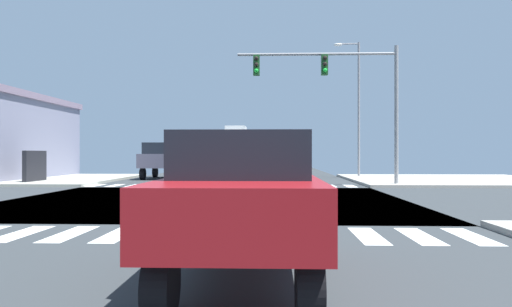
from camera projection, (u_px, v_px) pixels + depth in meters
name	position (u px, v px, depth m)	size (l,w,h in m)	color
ground	(206.00, 200.00, 16.83)	(90.00, 90.00, 0.05)	#2E3235
sidewalk_corner_ne	(451.00, 180.00, 28.35)	(12.00, 12.00, 0.14)	#A09B91
sidewalk_corner_nw	(25.00, 179.00, 29.29)	(12.00, 12.00, 0.14)	#A1A193
crosswalk_near	(143.00, 234.00, 9.54)	(13.50, 2.00, 0.01)	silver
crosswalk_far	(222.00, 186.00, 24.13)	(13.50, 2.00, 0.01)	silver
traffic_signal_mast	(335.00, 82.00, 23.80)	(8.07, 0.55, 7.05)	gray
street_lamp	(356.00, 98.00, 32.21)	(1.78, 0.32, 9.22)	gray
sedan_nearside_1	(244.00, 194.00, 6.05)	(1.80, 4.30, 1.88)	black
suv_farside_1	(198.00, 158.00, 27.71)	(1.96, 4.60, 2.34)	black
suv_crossing_2	(194.00, 156.00, 44.36)	(1.96, 4.60, 2.34)	black
sedan_queued_2	(209.00, 158.00, 54.78)	(1.80, 4.30, 1.88)	black
box_truck_leading_1	(236.00, 146.00, 55.03)	(2.40, 7.20, 4.85)	black
suv_middle_3	(161.00, 157.00, 31.15)	(1.96, 4.60, 2.34)	black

